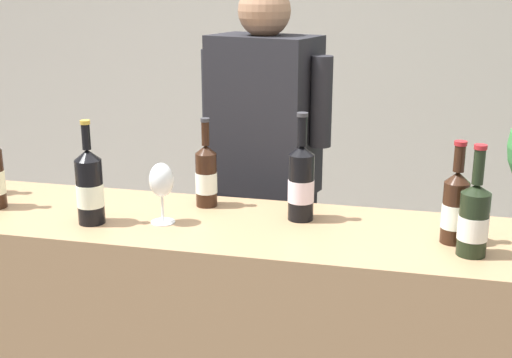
{
  "coord_description": "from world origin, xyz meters",
  "views": [
    {
      "loc": [
        0.64,
        -1.93,
        1.73
      ],
      "look_at": [
        0.18,
        0.0,
        1.14
      ],
      "focal_mm": 47.66,
      "sensor_mm": 36.0,
      "label": 1
    }
  ],
  "objects": [
    {
      "name": "wine_bottle_6",
      "position": [
        -0.03,
        0.15,
        1.09
      ],
      "size": [
        0.07,
        0.07,
        0.3
      ],
      "color": "black",
      "rests_on": "counter"
    },
    {
      "name": "counter",
      "position": [
        0.0,
        0.0,
        0.49
      ],
      "size": [
        2.12,
        0.51,
        0.99
      ],
      "primitive_type": "cube",
      "color": "#9E7A56",
      "rests_on": "ground_plane"
    },
    {
      "name": "person_server",
      "position": [
        0.06,
        0.61,
        0.84
      ],
      "size": [
        0.54,
        0.34,
        1.71
      ],
      "color": "black",
      "rests_on": "ground_plane"
    },
    {
      "name": "wine_bottle_2",
      "position": [
        -0.33,
        -0.1,
        1.1
      ],
      "size": [
        0.08,
        0.08,
        0.33
      ],
      "color": "black",
      "rests_on": "counter"
    },
    {
      "name": "wall_back",
      "position": [
        0.0,
        2.6,
        1.4
      ],
      "size": [
        8.0,
        0.1,
        2.8
      ],
      "primitive_type": "cube",
      "color": "beige",
      "rests_on": "ground_plane"
    },
    {
      "name": "wine_bottle_3",
      "position": [
        0.3,
        0.09,
        1.11
      ],
      "size": [
        0.08,
        0.08,
        0.35
      ],
      "color": "black",
      "rests_on": "counter"
    },
    {
      "name": "wine_bottle_0",
      "position": [
        0.81,
        -0.09,
        1.09
      ],
      "size": [
        0.08,
        0.08,
        0.31
      ],
      "color": "black",
      "rests_on": "counter"
    },
    {
      "name": "wine_bottle_1",
      "position": [
        0.77,
        -0.01,
        1.1
      ],
      "size": [
        0.07,
        0.07,
        0.3
      ],
      "color": "black",
      "rests_on": "counter"
    },
    {
      "name": "wine_glass",
      "position": [
        -0.11,
        -0.05,
        1.12
      ],
      "size": [
        0.08,
        0.08,
        0.19
      ],
      "color": "silver",
      "rests_on": "counter"
    }
  ]
}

